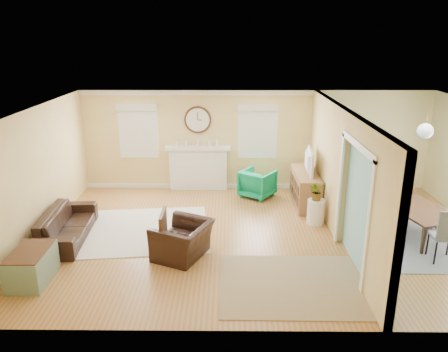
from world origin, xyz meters
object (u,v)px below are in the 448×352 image
Objects in this scene: credenza at (305,188)px; green_chair at (257,183)px; sofa at (67,225)px; dining_table at (416,220)px; eames_chair at (183,240)px.

green_chair is at bearing 155.79° from credenza.
sofa is 4.67m from green_chair.
sofa is 1.17× the size of dining_table.
credenza is (2.70, 2.67, 0.07)m from eames_chair.
credenza is at bearing 34.93° from dining_table.
credenza reaches higher than green_chair.
green_chair is (3.98, 2.44, 0.05)m from sofa.
eames_chair is 0.64× the size of credenza.
eames_chair is at bearing 98.08° from green_chair.
dining_table is (4.69, 0.99, -0.02)m from eames_chair.
credenza is 0.91× the size of dining_table.
sofa is 2.00× the size of eames_chair.
eames_chair reaches higher than dining_table.
eames_chair is 3.54m from green_chair.
credenza is 2.61m from dining_table.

